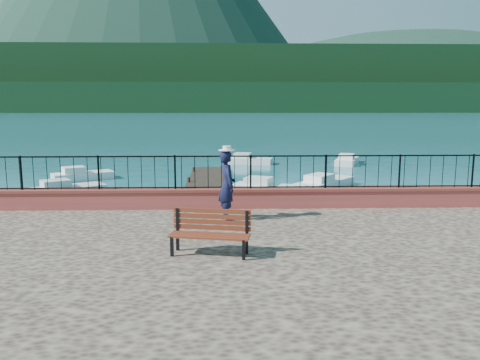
{
  "coord_description": "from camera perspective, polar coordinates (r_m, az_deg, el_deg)",
  "views": [
    {
      "loc": [
        -1.08,
        -9.78,
        4.17
      ],
      "look_at": [
        -0.67,
        2.0,
        2.3
      ],
      "focal_mm": 35.0,
      "sensor_mm": 36.0,
      "label": 1
    }
  ],
  "objects": [
    {
      "name": "ground",
      "position": [
        10.69,
        4.09,
        -13.98
      ],
      "size": [
        2000.0,
        2000.0,
        0.0
      ],
      "primitive_type": "plane",
      "color": "#19596B",
      "rests_on": "ground"
    },
    {
      "name": "parapet",
      "position": [
        13.78,
        2.55,
        -2.2
      ],
      "size": [
        28.0,
        0.46,
        0.58
      ],
      "primitive_type": "cube",
      "color": "#AC443E",
      "rests_on": "promenade"
    },
    {
      "name": "railing",
      "position": [
        13.66,
        2.57,
        0.95
      ],
      "size": [
        27.0,
        0.05,
        0.95
      ],
      "primitive_type": "cube",
      "color": "black",
      "rests_on": "parapet"
    },
    {
      "name": "dock",
      "position": [
        22.17,
        -4.33,
        -1.45
      ],
      "size": [
        2.0,
        16.0,
        0.3
      ],
      "primitive_type": "cube",
      "color": "#2D231C",
      "rests_on": "ground"
    },
    {
      "name": "far_forest",
      "position": [
        309.82,
        -1.8,
        9.93
      ],
      "size": [
        900.0,
        60.0,
        18.0
      ],
      "primitive_type": "cube",
      "color": "black",
      "rests_on": "ground"
    },
    {
      "name": "foothills",
      "position": [
        370.21,
        -1.84,
        11.79
      ],
      "size": [
        900.0,
        120.0,
        44.0
      ],
      "primitive_type": "cube",
      "color": "black",
      "rests_on": "ground"
    },
    {
      "name": "companion_hill",
      "position": [
        611.18,
        19.44,
        8.14
      ],
      "size": [
        448.0,
        384.0,
        180.0
      ],
      "primitive_type": "ellipsoid",
      "color": "#142D23",
      "rests_on": "ground"
    },
    {
      "name": "park_bench",
      "position": [
        9.52,
        -3.67,
        -7.46
      ],
      "size": [
        1.68,
        0.84,
        0.89
      ],
      "rotation": [
        0.0,
        0.0,
        -0.2
      ],
      "color": "black",
      "rests_on": "promenade"
    },
    {
      "name": "person",
      "position": [
        12.27,
        -1.58,
        -0.63
      ],
      "size": [
        0.59,
        0.75,
        1.83
      ],
      "primitive_type": "imported",
      "rotation": [
        0.0,
        0.0,
        1.82
      ],
      "color": "black",
      "rests_on": "promenade"
    },
    {
      "name": "hat",
      "position": [
        12.15,
        -1.6,
        3.9
      ],
      "size": [
        0.44,
        0.44,
        0.12
      ],
      "primitive_type": "cylinder",
      "color": "white",
      "rests_on": "person"
    },
    {
      "name": "boat_0",
      "position": [
        23.49,
        -20.32,
        -0.78
      ],
      "size": [
        3.59,
        2.96,
        0.8
      ],
      "primitive_type": "cube",
      "rotation": [
        0.0,
        0.0,
        0.58
      ],
      "color": "silver",
      "rests_on": "ground"
    },
    {
      "name": "boat_1",
      "position": [
        22.41,
        3.52,
        -0.67
      ],
      "size": [
        3.7,
        2.54,
        0.8
      ],
      "primitive_type": "cube",
      "rotation": [
        0.0,
        0.0,
        -0.4
      ],
      "color": "silver",
      "rests_on": "ground"
    },
    {
      "name": "boat_2",
      "position": [
        24.34,
        10.36,
        -0.03
      ],
      "size": [
        3.66,
        3.97,
        0.8
      ],
      "primitive_type": "cube",
      "rotation": [
        0.0,
        0.0,
        0.86
      ],
      "color": "white",
      "rests_on": "ground"
    },
    {
      "name": "boat_3",
      "position": [
        28.1,
        -18.6,
        0.84
      ],
      "size": [
        3.52,
        2.77,
        0.8
      ],
      "primitive_type": "cube",
      "rotation": [
        0.0,
        0.0,
        0.52
      ],
      "color": "white",
      "rests_on": "ground"
    },
    {
      "name": "boat_4",
      "position": [
        34.04,
        1.12,
        2.67
      ],
      "size": [
        3.54,
        2.1,
        0.8
      ],
      "primitive_type": "cube",
      "rotation": [
        0.0,
        0.0,
        -0.26
      ],
      "color": "silver",
      "rests_on": "ground"
    },
    {
      "name": "boat_5",
      "position": [
        34.9,
        12.96,
        2.6
      ],
      "size": [
        2.6,
        3.91,
        0.8
      ],
      "primitive_type": "cube",
      "rotation": [
        0.0,
        0.0,
        1.18
      ],
      "color": "white",
      "rests_on": "ground"
    }
  ]
}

